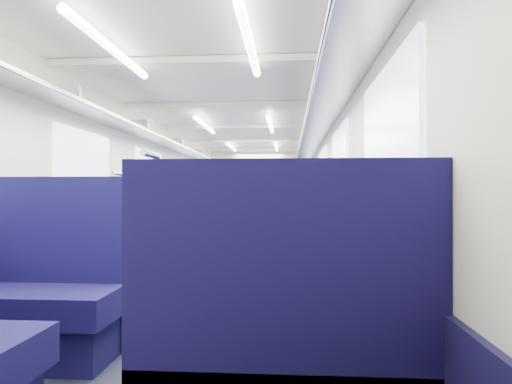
% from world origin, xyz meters
% --- Properties ---
extents(floor, '(2.80, 18.00, 0.01)m').
position_xyz_m(floor, '(0.00, 0.00, 0.00)').
color(floor, black).
rests_on(floor, ground).
extents(ceiling, '(2.80, 18.00, 0.01)m').
position_xyz_m(ceiling, '(0.00, 0.00, 2.35)').
color(ceiling, white).
rests_on(ceiling, wall_left).
extents(wall_left, '(0.02, 18.00, 2.35)m').
position_xyz_m(wall_left, '(-1.40, 0.00, 1.18)').
color(wall_left, silver).
rests_on(wall_left, floor).
extents(dado_left, '(0.03, 17.90, 0.70)m').
position_xyz_m(dado_left, '(-1.39, 0.00, 0.35)').
color(dado_left, '#14113A').
rests_on(dado_left, floor).
extents(wall_right, '(0.02, 18.00, 2.35)m').
position_xyz_m(wall_right, '(1.40, 0.00, 1.18)').
color(wall_right, silver).
rests_on(wall_right, floor).
extents(dado_right, '(0.03, 17.90, 0.70)m').
position_xyz_m(dado_right, '(1.39, 0.00, 0.35)').
color(dado_right, '#14113A').
rests_on(dado_right, floor).
extents(wall_far, '(2.80, 0.02, 2.35)m').
position_xyz_m(wall_far, '(0.00, 9.00, 1.18)').
color(wall_far, silver).
rests_on(wall_far, floor).
extents(luggage_rack_left, '(0.36, 17.40, 0.18)m').
position_xyz_m(luggage_rack_left, '(-1.21, 0.00, 1.97)').
color(luggage_rack_left, '#B2B5BA').
rests_on(luggage_rack_left, wall_left).
extents(luggage_rack_right, '(0.36, 17.40, 0.18)m').
position_xyz_m(luggage_rack_right, '(1.21, 0.00, 1.97)').
color(luggage_rack_right, '#B2B5BA').
rests_on(luggage_rack_right, wall_right).
extents(windows, '(2.78, 15.60, 0.75)m').
position_xyz_m(windows, '(0.00, -0.46, 1.42)').
color(windows, white).
rests_on(windows, wall_left).
extents(ceiling_fittings, '(2.70, 16.06, 0.11)m').
position_xyz_m(ceiling_fittings, '(0.00, -0.26, 2.29)').
color(ceiling_fittings, white).
rests_on(ceiling_fittings, ceiling).
extents(end_door, '(0.75, 0.06, 2.00)m').
position_xyz_m(end_door, '(0.00, 8.94, 1.00)').
color(end_door, black).
rests_on(end_door, floor).
extents(bulkhead, '(2.80, 0.10, 2.35)m').
position_xyz_m(bulkhead, '(-0.00, 3.16, 1.23)').
color(bulkhead, white).
rests_on(bulkhead, floor).
extents(seat_1, '(1.13, 0.63, 1.26)m').
position_xyz_m(seat_1, '(0.83, -8.23, 0.39)').
color(seat_1, '#110E45').
rests_on(seat_1, floor).
extents(seat_2, '(1.13, 0.63, 1.26)m').
position_xyz_m(seat_2, '(-0.83, -7.06, 0.39)').
color(seat_2, '#110E45').
rests_on(seat_2, floor).
extents(seat_3, '(1.13, 0.63, 1.26)m').
position_xyz_m(seat_3, '(0.83, -7.23, 0.39)').
color(seat_3, '#110E45').
rests_on(seat_3, floor).
extents(seat_4, '(1.13, 0.63, 1.26)m').
position_xyz_m(seat_4, '(-0.83, -5.94, 0.39)').
color(seat_4, '#110E45').
rests_on(seat_4, floor).
extents(seat_5, '(1.13, 0.63, 1.26)m').
position_xyz_m(seat_5, '(0.83, -6.05, 0.39)').
color(seat_5, '#110E45').
rests_on(seat_5, floor).
extents(seat_6, '(1.13, 0.63, 1.26)m').
position_xyz_m(seat_6, '(-0.83, -4.87, 0.39)').
color(seat_6, '#110E45').
rests_on(seat_6, floor).
extents(seat_7, '(1.13, 0.63, 1.26)m').
position_xyz_m(seat_7, '(0.83, -4.83, 0.39)').
color(seat_7, '#110E45').
rests_on(seat_7, floor).
extents(seat_8, '(1.13, 0.63, 1.26)m').
position_xyz_m(seat_8, '(-0.83, -3.71, 0.39)').
color(seat_8, '#110E45').
rests_on(seat_8, floor).
extents(seat_9, '(1.13, 0.63, 1.26)m').
position_xyz_m(seat_9, '(0.83, -3.69, 0.39)').
color(seat_9, '#110E45').
rests_on(seat_9, floor).
extents(seat_10, '(1.13, 0.63, 1.26)m').
position_xyz_m(seat_10, '(-0.83, -2.62, 0.39)').
color(seat_10, '#110E45').
rests_on(seat_10, floor).
extents(seat_11, '(1.13, 0.63, 1.26)m').
position_xyz_m(seat_11, '(0.83, -2.58, 0.39)').
color(seat_11, '#110E45').
rests_on(seat_11, floor).
extents(seat_12, '(1.13, 0.63, 1.26)m').
position_xyz_m(seat_12, '(-0.83, -1.44, 0.39)').
color(seat_12, '#110E45').
rests_on(seat_12, floor).
extents(seat_13, '(1.13, 0.63, 1.26)m').
position_xyz_m(seat_13, '(0.83, -1.29, 0.39)').
color(seat_13, '#110E45').
rests_on(seat_13, floor).
extents(seat_14, '(1.13, 0.63, 1.26)m').
position_xyz_m(seat_14, '(-0.83, -0.28, 0.39)').
color(seat_14, '#110E45').
rests_on(seat_14, floor).
extents(seat_15, '(1.13, 0.63, 1.26)m').
position_xyz_m(seat_15, '(0.83, -0.30, 0.39)').
color(seat_15, '#110E45').
rests_on(seat_15, floor).
extents(seat_16, '(1.13, 0.63, 1.26)m').
position_xyz_m(seat_16, '(-0.83, 0.85, 0.39)').
color(seat_16, '#110E45').
rests_on(seat_16, floor).
extents(seat_17, '(1.13, 0.63, 1.26)m').
position_xyz_m(seat_17, '(0.83, 1.02, 0.39)').
color(seat_17, '#110E45').
rests_on(seat_17, floor).
extents(seat_18, '(1.13, 0.63, 1.26)m').
position_xyz_m(seat_18, '(-0.83, 2.11, 0.39)').
color(seat_18, '#110E45').
rests_on(seat_18, floor).
extents(seat_19, '(1.13, 0.63, 1.26)m').
position_xyz_m(seat_19, '(0.83, 2.05, 0.39)').
color(seat_19, '#110E45').
rests_on(seat_19, floor).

